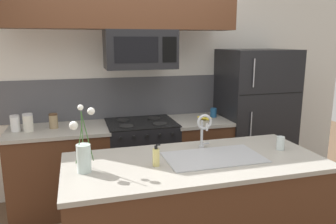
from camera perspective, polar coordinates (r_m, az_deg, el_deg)
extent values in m
cube|color=silver|center=(4.03, -1.68, 5.02)|extent=(5.20, 0.10, 2.60)
cube|color=#4C4C51|center=(3.93, -5.71, 2.58)|extent=(3.41, 0.01, 0.48)
cube|color=#4C2B19|center=(3.76, -18.14, -9.75)|extent=(1.01, 0.62, 0.88)
cube|color=#9E998E|center=(3.62, -18.61, -3.04)|extent=(1.04, 0.65, 0.03)
cube|color=#4C2B19|center=(4.00, 5.31, -7.83)|extent=(0.63, 0.62, 0.88)
cube|color=#9E998E|center=(3.87, 5.44, -1.48)|extent=(0.66, 0.65, 0.03)
cube|color=black|center=(3.81, -4.60, -8.58)|extent=(0.76, 0.62, 0.91)
cube|color=black|center=(3.67, -4.72, -1.84)|extent=(0.76, 0.62, 0.01)
cylinder|color=black|center=(3.51, -7.22, -2.39)|extent=(0.15, 0.15, 0.01)
cylinder|color=black|center=(3.58, -1.43, -2.00)|extent=(0.15, 0.15, 0.01)
cylinder|color=black|center=(3.77, -7.85, -1.38)|extent=(0.15, 0.15, 0.01)
cylinder|color=black|center=(3.84, -2.45, -1.04)|extent=(0.15, 0.15, 0.01)
cylinder|color=black|center=(3.34, -8.23, -4.54)|extent=(0.03, 0.02, 0.03)
cylinder|color=black|center=(3.36, -5.92, -4.38)|extent=(0.03, 0.02, 0.03)
cylinder|color=black|center=(3.38, -3.63, -4.21)|extent=(0.03, 0.02, 0.03)
cylinder|color=black|center=(3.41, -1.38, -4.04)|extent=(0.03, 0.02, 0.03)
cylinder|color=black|center=(3.45, 0.83, -3.86)|extent=(0.03, 0.02, 0.03)
cube|color=black|center=(3.54, -4.89, 10.82)|extent=(0.74, 0.40, 0.40)
cube|color=black|center=(3.33, -5.49, 10.72)|extent=(0.45, 0.00, 0.26)
cube|color=black|center=(3.41, 0.28, 10.81)|extent=(0.15, 0.00, 0.26)
cube|color=black|center=(4.21, 14.62, -1.22)|extent=(0.83, 0.72, 1.71)
cube|color=black|center=(3.84, 17.65, 3.05)|extent=(0.79, 0.00, 0.01)
cylinder|color=#99999E|center=(3.66, 14.76, 6.59)|extent=(0.01, 0.01, 0.31)
cylinder|color=#99999E|center=(3.81, 14.14, -4.75)|extent=(0.01, 0.01, 0.65)
cylinder|color=silver|center=(3.65, -25.06, -1.93)|extent=(0.09, 0.09, 0.15)
cylinder|color=#B2B2B7|center=(3.63, -25.18, -0.66)|extent=(0.09, 0.09, 0.02)
cylinder|color=silver|center=(3.60, -23.18, -1.83)|extent=(0.10, 0.10, 0.17)
cylinder|color=#B2B2B7|center=(3.58, -23.30, -0.40)|extent=(0.10, 0.10, 0.02)
cylinder|color=#997F5B|center=(3.64, -19.31, -1.59)|extent=(0.09, 0.09, 0.14)
cylinder|color=#4C331E|center=(3.62, -19.40, -0.38)|extent=(0.09, 0.09, 0.02)
ellipsoid|color=yellow|center=(3.81, 6.36, -1.10)|extent=(0.17, 0.12, 0.06)
ellipsoid|color=yellow|center=(3.83, 6.34, -1.04)|extent=(0.18, 0.09, 0.07)
ellipsoid|color=yellow|center=(3.81, 6.53, -1.09)|extent=(0.17, 0.04, 0.05)
ellipsoid|color=yellow|center=(3.83, 6.51, -1.03)|extent=(0.18, 0.08, 0.06)
ellipsoid|color=yellow|center=(3.82, 6.68, -1.08)|extent=(0.17, 0.12, 0.06)
cylinder|color=brown|center=(3.81, 6.48, -0.64)|extent=(0.02, 0.02, 0.03)
cylinder|color=#1E5184|center=(3.97, 7.91, -0.10)|extent=(0.08, 0.08, 0.11)
cube|color=#4C2B19|center=(2.77, 4.59, -17.46)|extent=(1.97, 0.87, 0.88)
cube|color=#9E998E|center=(2.57, 4.77, -8.62)|extent=(2.00, 0.90, 0.03)
cube|color=#ADAFB5|center=(2.62, 7.96, -7.80)|extent=(0.76, 0.44, 0.01)
cube|color=#ADAFB5|center=(2.59, 4.31, -9.86)|extent=(0.30, 0.33, 0.15)
cube|color=#ADAFB5|center=(2.72, 11.32, -8.94)|extent=(0.30, 0.33, 0.15)
cylinder|color=#B7BABF|center=(2.84, 5.85, -5.98)|extent=(0.04, 0.04, 0.02)
cylinder|color=#B7BABF|center=(2.81, 5.90, -3.66)|extent=(0.02, 0.02, 0.22)
torus|color=#B7BABF|center=(2.73, 6.38, -1.74)|extent=(0.13, 0.02, 0.13)
cylinder|color=#B7BABF|center=(2.69, 6.80, -2.63)|extent=(0.02, 0.02, 0.06)
cube|color=#B7BABF|center=(2.85, 6.52, -5.44)|extent=(0.07, 0.01, 0.01)
cylinder|color=#DBCC75|center=(2.42, -2.09, -7.90)|extent=(0.05, 0.05, 0.13)
cylinder|color=black|center=(2.39, -2.11, -6.17)|extent=(0.02, 0.02, 0.02)
cube|color=black|center=(2.39, -1.74, -5.73)|extent=(0.03, 0.01, 0.01)
cylinder|color=silver|center=(2.92, 19.01, -5.15)|extent=(0.07, 0.07, 0.11)
cylinder|color=silver|center=(2.37, -14.44, -7.82)|extent=(0.10, 0.10, 0.20)
cylinder|color=silver|center=(2.39, -14.36, -9.27)|extent=(0.09, 0.09, 0.06)
cylinder|color=#386B2D|center=(2.34, -13.83, -4.36)|extent=(0.07, 0.04, 0.36)
sphere|color=white|center=(2.31, -13.25, 0.14)|extent=(0.05, 0.05, 0.05)
cylinder|color=#386B2D|center=(2.37, -14.70, -3.98)|extent=(0.01, 0.11, 0.37)
sphere|color=white|center=(2.38, -15.00, 0.77)|extent=(0.04, 0.04, 0.04)
cylinder|color=#386B2D|center=(2.34, -15.25, -5.55)|extent=(0.06, 0.02, 0.27)
sphere|color=white|center=(2.31, -16.13, -2.27)|extent=(0.06, 0.06, 0.06)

